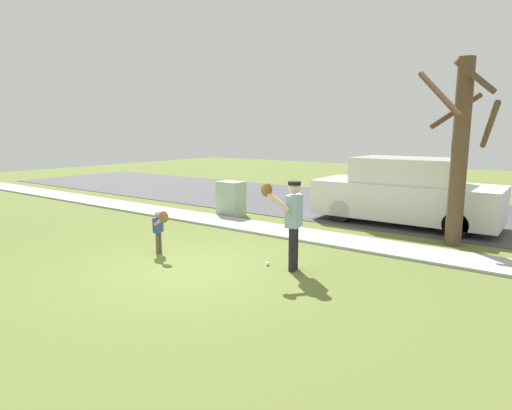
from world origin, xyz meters
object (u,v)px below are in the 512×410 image
(street_tree_near, at_px, (460,147))
(utility_cabinet, at_px, (231,199))
(parked_van_white, at_px, (405,193))
(person_child, at_px, (160,225))
(baseball, at_px, (268,264))
(person_adult, at_px, (292,215))

(street_tree_near, bearing_deg, utility_cabinet, -177.09)
(parked_van_white, bearing_deg, utility_cabinet, 22.13)
(person_child, xyz_separation_m, baseball, (2.35, 0.68, -0.61))
(person_child, height_order, baseball, person_child)
(person_adult, distance_m, person_child, 2.97)
(person_child, bearing_deg, street_tree_near, 28.83)
(parked_van_white, bearing_deg, baseball, 80.06)
(person_child, relative_size, street_tree_near, 0.23)
(person_child, bearing_deg, person_adult, 0.50)
(baseball, xyz_separation_m, utility_cabinet, (-3.83, 3.54, 0.51))
(street_tree_near, height_order, parked_van_white, street_tree_near)
(person_adult, height_order, utility_cabinet, person_adult)
(person_adult, xyz_separation_m, street_tree_near, (2.10, 3.83, 1.21))
(person_child, distance_m, street_tree_near, 6.92)
(person_child, bearing_deg, utility_cabinet, 95.61)
(person_adult, height_order, parked_van_white, parked_van_white)
(utility_cabinet, relative_size, street_tree_near, 0.26)
(person_adult, distance_m, utility_cabinet, 5.60)
(street_tree_near, bearing_deg, person_child, -137.44)
(person_adult, relative_size, utility_cabinet, 1.58)
(baseball, relative_size, parked_van_white, 0.01)
(person_child, height_order, parked_van_white, parked_van_white)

